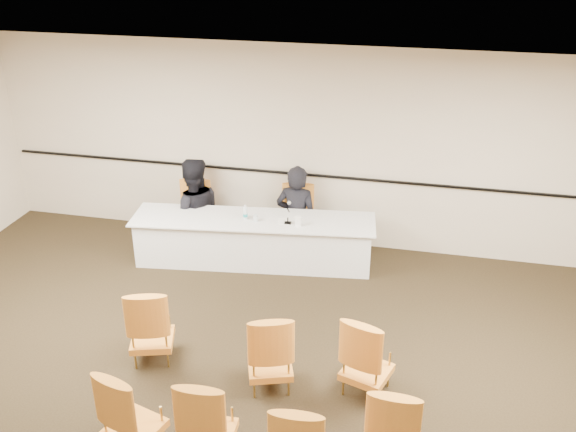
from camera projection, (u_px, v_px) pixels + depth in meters
The scene contains 20 objects.
floor at pixel (245, 420), 6.44m from camera, with size 10.00×10.00×0.00m, color black.
ceiling at pixel (234, 134), 5.16m from camera, with size 10.00×10.00×0.00m, color white.
wall_back at pixel (319, 149), 9.32m from camera, with size 10.00×0.04×3.00m, color beige.
wall_rail at pixel (318, 176), 9.46m from camera, with size 9.80×0.04×0.03m, color black.
panel_table at pixel (254, 240), 9.22m from camera, with size 3.45×0.80×0.69m, color silver, non-canonical shape.
panelist_main at pixel (297, 221), 9.60m from camera, with size 0.64×0.42×1.76m, color black.
panelist_main_chair at pixel (297, 218), 9.58m from camera, with size 0.50×0.50×0.95m, color orange, non-canonical shape.
panelist_second at pixel (194, 216), 9.74m from camera, with size 0.90×0.70×1.85m, color black.
panelist_second_chair at pixel (194, 214), 9.72m from camera, with size 0.50×0.50×0.95m, color orange, non-canonical shape.
papers at pixel (289, 221), 8.99m from camera, with size 0.30×0.22×0.00m, color white.
microphone at pixel (288, 214), 8.87m from camera, with size 0.10×0.20×0.28m, color black, non-canonical shape.
water_bottle at pixel (245, 212), 9.02m from camera, with size 0.07×0.07×0.22m, color teal, non-canonical shape.
drinking_glass at pixel (256, 218), 8.98m from camera, with size 0.06×0.06×0.10m, color silver.
coffee_cup at pixel (298, 221), 8.83m from camera, with size 0.09×0.09×0.14m, color white.
aud_chair_front_left at pixel (151, 323), 7.14m from camera, with size 0.50×0.50×0.95m, color orange, non-canonical shape.
aud_chair_front_mid at pixel (270, 349), 6.71m from camera, with size 0.50×0.50×0.95m, color orange, non-canonical shape.
aud_chair_front_right at pixel (368, 354), 6.63m from camera, with size 0.50×0.50×0.95m, color orange, non-canonical shape.
aud_chair_back_left at pixel (132, 410), 5.89m from camera, with size 0.50×0.50×0.95m, color orange, non-canonical shape.
aud_chair_back_mid at pixel (207, 416), 5.81m from camera, with size 0.50×0.50×0.95m, color orange, non-canonical shape.
aud_chair_extra at pixel (393, 424), 5.73m from camera, with size 0.50×0.50×0.95m, color orange, non-canonical shape.
Camera 1 is at (1.52, -4.72, 4.61)m, focal length 40.00 mm.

